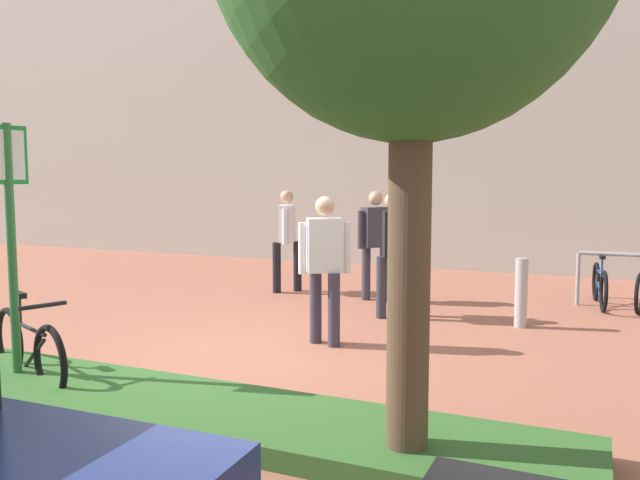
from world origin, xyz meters
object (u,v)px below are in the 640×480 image
bike_at_sign (28,349)px  person_shirt_white (287,234)px  bollard_steel (521,293)px  parking_sign_post (10,217)px  person_suited_navy (375,238)px  person_casual_tan (325,261)px  person_suited_dark (392,246)px

bike_at_sign → person_shirt_white: 5.41m
bollard_steel → parking_sign_post: bearing=-131.8°
bike_at_sign → person_suited_navy: person_suited_navy is taller
bike_at_sign → person_casual_tan: 3.20m
person_suited_dark → parking_sign_post: bearing=-117.1°
bike_at_sign → bollard_steel: bearing=47.4°
bike_at_sign → bollard_steel: bollard_steel is taller
person_suited_dark → bike_at_sign: bearing=-117.7°
bike_at_sign → person_casual_tan: bearing=51.6°
parking_sign_post → person_shirt_white: (0.02, 5.49, -0.60)m
bollard_steel → person_shirt_white: (-3.92, 1.09, 0.53)m
person_casual_tan → person_shirt_white: same height
parking_sign_post → person_shirt_white: 5.53m
bike_at_sign → person_suited_dark: person_suited_dark is taller
person_suited_navy → person_suited_dark: size_ratio=1.00×
bike_at_sign → person_suited_dark: (2.21, 4.20, 0.63)m
bollard_steel → person_suited_navy: bearing=157.7°
bike_at_sign → bollard_steel: size_ratio=1.75×
person_shirt_white → person_casual_tan: bearing=-56.3°
bike_at_sign → person_shirt_white: bearing=89.9°
bike_at_sign → person_suited_dark: 4.79m
bollard_steel → person_shirt_white: 4.10m
bollard_steel → person_suited_navy: size_ratio=0.52×
person_suited_navy → person_shirt_white: 1.62m
bike_at_sign → person_suited_dark: bearing=62.3°
bollard_steel → person_suited_navy: (-2.31, 0.94, 0.53)m
bollard_steel → person_shirt_white: bearing=164.4°
bike_at_sign → person_suited_navy: bearing=72.7°
person_suited_navy → person_shirt_white: same height
parking_sign_post → person_suited_navy: bearing=73.0°
person_shirt_white → bike_at_sign: bearing=-90.1°
person_suited_dark → person_shirt_white: 2.49m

